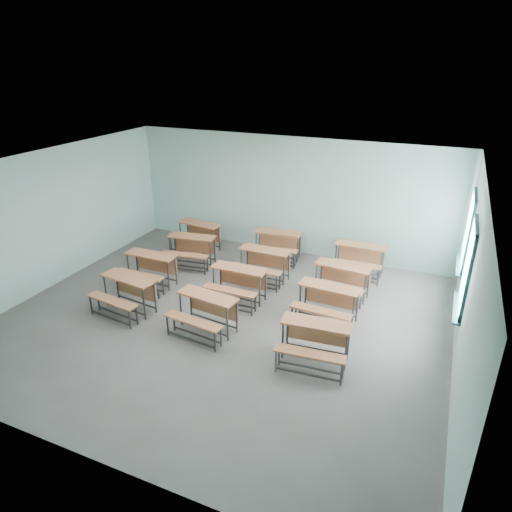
% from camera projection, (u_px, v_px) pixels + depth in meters
% --- Properties ---
extents(room, '(9.04, 8.04, 3.24)m').
position_uv_depth(room, '(226.00, 249.00, 9.01)').
color(room, slate).
rests_on(room, ground).
extents(desk_unit_r0c0, '(1.34, 0.99, 0.78)m').
position_uv_depth(desk_unit_r0c0, '(125.00, 290.00, 9.73)').
color(desk_unit_r0c0, '#A7613C').
rests_on(desk_unit_r0c0, ground).
extents(desk_unit_r0c1, '(1.33, 0.97, 0.78)m').
position_uv_depth(desk_unit_r0c1, '(205.00, 309.00, 9.00)').
color(desk_unit_r0c1, '#A7613C').
rests_on(desk_unit_r0c1, ground).
extents(desk_unit_r0c2, '(1.31, 0.93, 0.78)m').
position_uv_depth(desk_unit_r0c2, '(315.00, 338.00, 8.08)').
color(desk_unit_r0c2, '#A7613C').
rests_on(desk_unit_r0c2, ground).
extents(desk_unit_r1c0, '(1.24, 0.83, 0.78)m').
position_uv_depth(desk_unit_r1c0, '(149.00, 265.00, 10.85)').
color(desk_unit_r1c0, '#A7613C').
rests_on(desk_unit_r1c0, ground).
extents(desk_unit_r1c1, '(1.24, 0.84, 0.78)m').
position_uv_depth(desk_unit_r1c1, '(237.00, 280.00, 10.15)').
color(desk_unit_r1c1, '#A7613C').
rests_on(desk_unit_r1c1, ground).
extents(desk_unit_r1c2, '(1.29, 0.90, 0.78)m').
position_uv_depth(desk_unit_r1c2, '(327.00, 299.00, 9.36)').
color(desk_unit_r1c2, '#A7613C').
rests_on(desk_unit_r1c2, ground).
extents(desk_unit_r2c0, '(1.34, 1.00, 0.78)m').
position_uv_depth(desk_unit_r2c0, '(190.00, 246.00, 11.92)').
color(desk_unit_r2c0, '#A7613C').
rests_on(desk_unit_r2c0, ground).
extents(desk_unit_r2c1, '(1.27, 0.87, 0.78)m').
position_uv_depth(desk_unit_r2c1, '(263.00, 261.00, 11.11)').
color(desk_unit_r2c1, '#A7613C').
rests_on(desk_unit_r2c1, ground).
extents(desk_unit_r2c2, '(1.30, 0.93, 0.78)m').
position_uv_depth(desk_unit_r2c2, '(341.00, 277.00, 10.28)').
color(desk_unit_r2c2, '#A7613C').
rests_on(desk_unit_r2c2, ground).
extents(desk_unit_r3c0, '(1.34, 0.99, 0.78)m').
position_uv_depth(desk_unit_r3c0, '(197.00, 233.00, 12.86)').
color(desk_unit_r3c0, '#A7613C').
rests_on(desk_unit_r3c0, ground).
extents(desk_unit_r3c1, '(1.34, 0.99, 0.78)m').
position_uv_depth(desk_unit_r3c1, '(277.00, 242.00, 12.23)').
color(desk_unit_r3c1, '#A7613C').
rests_on(desk_unit_r3c1, ground).
extents(desk_unit_r3c2, '(1.26, 0.86, 0.78)m').
position_uv_depth(desk_unit_r3c2, '(359.00, 255.00, 11.39)').
color(desk_unit_r3c2, '#A7613C').
rests_on(desk_unit_r3c2, ground).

